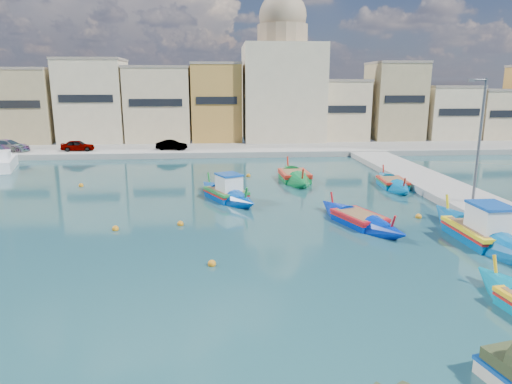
# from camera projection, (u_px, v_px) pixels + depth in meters

# --- Properties ---
(ground) EXTENTS (160.00, 160.00, 0.00)m
(ground) POSITION_uv_depth(u_px,v_px,m) (181.00, 252.00, 21.28)
(ground) COLOR #14303C
(ground) RESTS_ON ground
(north_quay) EXTENTS (80.00, 8.00, 0.60)m
(north_quay) POSITION_uv_depth(u_px,v_px,m) (204.00, 150.00, 52.27)
(north_quay) COLOR gray
(north_quay) RESTS_ON ground
(north_townhouses) EXTENTS (83.20, 7.87, 10.19)m
(north_townhouses) POSITION_uv_depth(u_px,v_px,m) (257.00, 106.00, 58.85)
(north_townhouses) COLOR #CCB68D
(north_townhouses) RESTS_ON ground
(church_block) EXTENTS (10.00, 10.00, 19.10)m
(church_block) POSITION_uv_depth(u_px,v_px,m) (282.00, 79.00, 58.93)
(church_block) COLOR beige
(church_block) RESTS_ON ground
(quay_street_lamp) EXTENTS (1.18, 0.16, 8.00)m
(quay_street_lamp) POSITION_uv_depth(u_px,v_px,m) (479.00, 141.00, 27.42)
(quay_street_lamp) COLOR #595B60
(quay_street_lamp) RESTS_ON ground
(parked_cars) EXTENTS (21.48, 2.16, 1.30)m
(parked_cars) POSITION_uv_depth(u_px,v_px,m) (61.00, 145.00, 49.46)
(parked_cars) COLOR #4C1919
(parked_cars) RESTS_ON north_quay
(luzzu_turquoise_cabin) EXTENTS (2.29, 9.82, 3.14)m
(luzzu_turquoise_cabin) POSITION_uv_depth(u_px,v_px,m) (482.00, 234.00, 22.65)
(luzzu_turquoise_cabin) COLOR #005398
(luzzu_turquoise_cabin) RESTS_ON ground
(luzzu_blue_cabin) EXTENTS (5.14, 7.91, 2.79)m
(luzzu_blue_cabin) POSITION_uv_depth(u_px,v_px,m) (226.00, 194.00, 31.07)
(luzzu_blue_cabin) COLOR #003E9F
(luzzu_blue_cabin) RESTS_ON ground
(luzzu_cyan_mid) EXTENTS (2.26, 7.54, 2.20)m
(luzzu_cyan_mid) POSITION_uv_depth(u_px,v_px,m) (392.00, 184.00, 34.83)
(luzzu_cyan_mid) COLOR #0066A5
(luzzu_cyan_mid) RESTS_ON ground
(luzzu_green) EXTENTS (2.50, 8.39, 2.62)m
(luzzu_green) POSITION_uv_depth(u_px,v_px,m) (294.00, 177.00, 37.17)
(luzzu_green) COLOR #0A6F31
(luzzu_green) RESTS_ON ground
(luzzu_blue_south) EXTENTS (4.27, 7.81, 2.22)m
(luzzu_blue_south) POSITION_uv_depth(u_px,v_px,m) (359.00, 220.00, 25.47)
(luzzu_blue_south) COLOR #0024A5
(luzzu_blue_south) RESTS_ON ground
(yacht_north) EXTENTS (4.67, 8.73, 11.22)m
(yacht_north) POSITION_uv_depth(u_px,v_px,m) (3.00, 162.00, 43.72)
(yacht_north) COLOR white
(yacht_north) RESTS_ON ground
(mooring_buoys) EXTENTS (22.62, 19.88, 0.36)m
(mooring_buoys) POSITION_uv_depth(u_px,v_px,m) (207.00, 209.00, 28.31)
(mooring_buoys) COLOR orange
(mooring_buoys) RESTS_ON ground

